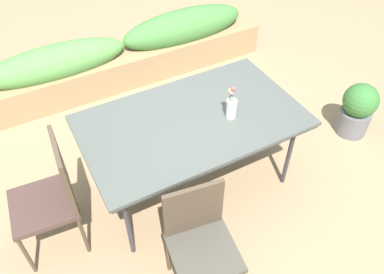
# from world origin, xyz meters

# --- Properties ---
(ground_plane) EXTENTS (12.00, 12.00, 0.00)m
(ground_plane) POSITION_xyz_m (0.00, 0.00, 0.00)
(ground_plane) COLOR #9E7F5B
(dining_table) EXTENTS (1.67, 0.99, 0.75)m
(dining_table) POSITION_xyz_m (0.07, -0.06, 0.71)
(dining_table) COLOR #4C514C
(dining_table) RESTS_ON ground
(chair_end_left) EXTENTS (0.47, 0.47, 0.96)m
(chair_end_left) POSITION_xyz_m (-1.04, -0.06, 0.54)
(chair_end_left) COLOR #4B352F
(chair_end_left) RESTS_ON ground
(chair_near_left) EXTENTS (0.47, 0.47, 0.86)m
(chair_near_left) POSITION_xyz_m (-0.29, -0.84, 0.49)
(chair_near_left) COLOR #4A453C
(chair_near_left) RESTS_ON ground
(flower_vase) EXTENTS (0.08, 0.08, 0.29)m
(flower_vase) POSITION_xyz_m (0.34, -0.17, 0.85)
(flower_vase) COLOR silver
(flower_vase) RESTS_ON dining_table
(planter_box) EXTENTS (3.32, 0.45, 0.68)m
(planter_box) POSITION_xyz_m (0.17, 1.67, 0.31)
(planter_box) COLOR #9E7F56
(planter_box) RESTS_ON ground
(potted_plant) EXTENTS (0.33, 0.33, 0.56)m
(potted_plant) POSITION_xyz_m (1.79, -0.23, 0.29)
(potted_plant) COLOR slate
(potted_plant) RESTS_ON ground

